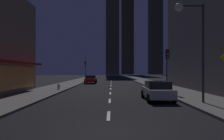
# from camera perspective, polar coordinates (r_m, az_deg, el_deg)

# --- Properties ---
(ground_plane) EXTENTS (78.00, 136.00, 0.10)m
(ground_plane) POSITION_cam_1_polar(r_m,az_deg,el_deg) (39.35, 0.03, -3.56)
(ground_plane) COLOR black
(sidewalk_right) EXTENTS (4.00, 76.00, 0.15)m
(sidewalk_right) POSITION_cam_1_polar(r_m,az_deg,el_deg) (39.93, 10.14, -3.33)
(sidewalk_right) COLOR #605E59
(sidewalk_right) RESTS_ON ground
(sidewalk_left) EXTENTS (4.00, 76.00, 0.15)m
(sidewalk_left) POSITION_cam_1_polar(r_m,az_deg,el_deg) (39.99, -10.07, -3.33)
(sidewalk_left) COLOR #605E59
(sidewalk_left) RESTS_ON ground
(lane_marking_center) EXTENTS (0.16, 43.80, 0.01)m
(lane_marking_center) POSITION_cam_1_polar(r_m,az_deg,el_deg) (26.18, -0.10, -5.12)
(lane_marking_center) COLOR silver
(lane_marking_center) RESTS_ON ground
(skyscraper_distant_tall) EXTENTS (7.34, 6.89, 69.33)m
(skyscraper_distant_tall) POSITION_cam_1_polar(r_m,az_deg,el_deg) (122.51, 0.41, 15.12)
(skyscraper_distant_tall) COLOR #3F3B2F
(skyscraper_distant_tall) RESTS_ON ground
(skyscraper_distant_mid) EXTENTS (8.02, 5.54, 73.30)m
(skyscraper_distant_mid) POSITION_cam_1_polar(r_m,az_deg,el_deg) (144.16, 4.49, 13.58)
(skyscraper_distant_mid) COLOR #302D24
(skyscraper_distant_mid) RESTS_ON ground
(skyscraper_distant_short) EXTENTS (8.67, 5.34, 67.05)m
(skyscraper_distant_short) POSITION_cam_1_polar(r_m,az_deg,el_deg) (139.08, 11.94, 12.77)
(skyscraper_distant_short) COLOR #39362B
(skyscraper_distant_short) RESTS_ON ground
(car_parked_near) EXTENTS (1.98, 4.24, 1.45)m
(car_parked_near) POSITION_cam_1_polar(r_m,az_deg,el_deg) (16.36, 12.44, -5.47)
(car_parked_near) COLOR silver
(car_parked_near) RESTS_ON ground
(car_parked_far) EXTENTS (1.98, 4.24, 1.45)m
(car_parked_far) POSITION_cam_1_polar(r_m,az_deg,el_deg) (37.49, -5.50, -2.52)
(car_parked_far) COLOR #B21919
(car_parked_far) RESTS_ON ground
(fire_hydrant_far_left) EXTENTS (0.42, 0.30, 0.65)m
(fire_hydrant_far_left) POSITION_cam_1_polar(r_m,az_deg,el_deg) (24.71, -13.99, -4.36)
(fire_hydrant_far_left) COLOR #B2B2B2
(fire_hydrant_far_left) RESTS_ON sidewalk_left
(traffic_light_near_right) EXTENTS (0.32, 0.48, 4.20)m
(traffic_light_near_right) POSITION_cam_1_polar(r_m,az_deg,el_deg) (21.01, 14.99, 2.38)
(traffic_light_near_right) COLOR #2D2D2D
(traffic_light_near_right) RESTS_ON sidewalk_right
(traffic_light_far_left) EXTENTS (0.32, 0.48, 4.20)m
(traffic_light_far_left) POSITION_cam_1_polar(r_m,az_deg,el_deg) (45.06, -6.95, 0.98)
(traffic_light_far_left) COLOR #2D2D2D
(traffic_light_far_left) RESTS_ON sidewalk_left
(street_lamp_right) EXTENTS (1.96, 0.56, 6.58)m
(street_lamp_right) POSITION_cam_1_polar(r_m,az_deg,el_deg) (15.11, 20.82, 10.58)
(street_lamp_right) COLOR #38383D
(street_lamp_right) RESTS_ON sidewalk_right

